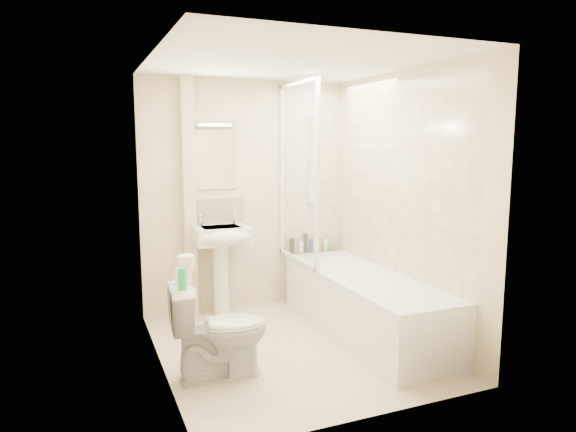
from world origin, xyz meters
name	(u,v)px	position (x,y,z in m)	size (l,w,h in m)	color
floor	(292,347)	(0.00, 0.00, 0.00)	(2.50, 2.50, 0.00)	beige
wall_back	(246,195)	(0.00, 1.25, 1.20)	(2.20, 0.02, 2.40)	beige
wall_left	(158,217)	(-1.10, 0.00, 1.20)	(0.02, 2.50, 2.40)	beige
wall_right	(403,204)	(1.10, 0.00, 1.20)	(0.02, 2.50, 2.40)	beige
ceiling	(292,62)	(0.00, 0.00, 2.40)	(2.20, 2.50, 0.02)	white
tile_back	(311,173)	(0.75, 1.24, 1.42)	(0.70, 0.01, 1.75)	beige
tile_right	(399,179)	(1.09, 0.04, 1.42)	(0.01, 2.10, 1.75)	beige
pipe_boxing	(189,198)	(-0.62, 1.19, 1.20)	(0.12, 0.12, 2.40)	beige
splashback	(216,213)	(-0.34, 1.24, 1.03)	(0.60, 0.01, 0.30)	beige
mirror	(215,160)	(-0.34, 1.24, 1.58)	(0.46, 0.01, 0.60)	white
strip_light	(214,123)	(-0.34, 1.22, 1.95)	(0.42, 0.07, 0.07)	silver
bathtub	(365,303)	(0.75, 0.04, 0.29)	(0.70, 2.10, 0.55)	white
shower_screen	(298,173)	(0.40, 0.80, 1.45)	(0.04, 0.92, 1.80)	white
shower_fixture	(313,162)	(0.75, 1.19, 1.55)	(0.10, 0.16, 0.99)	white
pedestal_sink	(222,245)	(-0.34, 1.01, 0.73)	(0.54, 0.49, 1.04)	white
bottle_black_a	(292,246)	(0.49, 1.16, 0.63)	(0.06, 0.06, 0.17)	black
bottle_white_a	(301,247)	(0.60, 1.16, 0.61)	(0.05, 0.05, 0.13)	white
bottle_black_b	(305,243)	(0.65, 1.16, 0.65)	(0.05, 0.05, 0.21)	black
bottle_blue	(311,245)	(0.72, 1.16, 0.62)	(0.04, 0.04, 0.14)	#121952
bottle_cream	(315,243)	(0.77, 1.16, 0.65)	(0.06, 0.06, 0.19)	#F2E9BB
bottle_white_b	(326,245)	(0.91, 1.16, 0.61)	(0.05, 0.05, 0.12)	white
bottle_green	(328,246)	(0.93, 1.16, 0.60)	(0.07, 0.07, 0.09)	green
toilet	(219,330)	(-0.72, -0.31, 0.37)	(0.74, 0.46, 0.73)	white
toilet_roll_lower	(183,275)	(-0.96, -0.20, 0.79)	(0.12, 0.12, 0.11)	white
toilet_roll_upper	(186,262)	(-0.94, -0.24, 0.89)	(0.12, 0.12, 0.10)	white
green_bottle	(182,279)	(-1.00, -0.39, 0.81)	(0.06, 0.06, 0.16)	green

